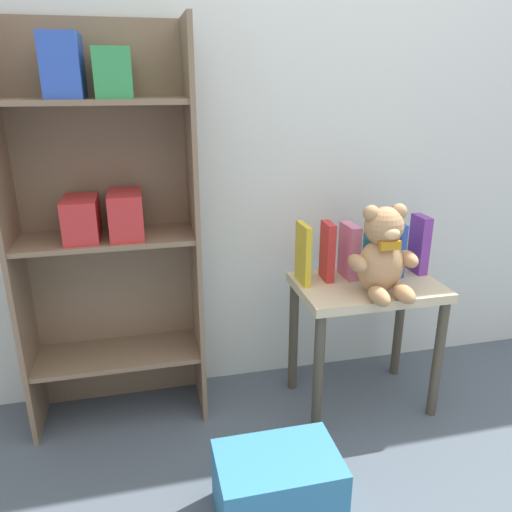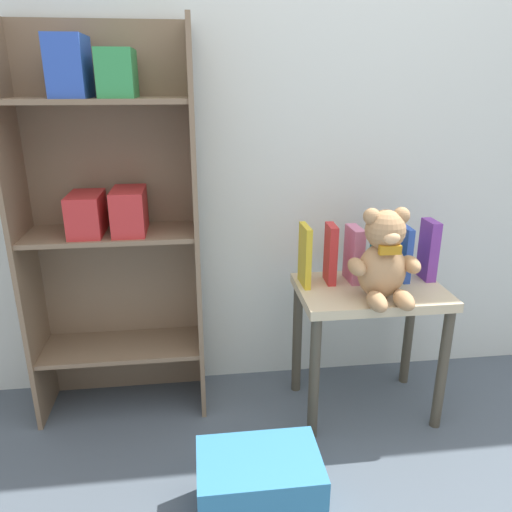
% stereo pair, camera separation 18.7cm
% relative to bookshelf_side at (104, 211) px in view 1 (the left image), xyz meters
% --- Properties ---
extents(wall_back, '(4.80, 0.06, 2.50)m').
position_rel_bookshelf_side_xyz_m(wall_back, '(0.84, 0.15, 0.40)').
color(wall_back, silver).
rests_on(wall_back, ground_plane).
extents(bookshelf_side, '(0.66, 0.28, 1.50)m').
position_rel_bookshelf_side_xyz_m(bookshelf_side, '(0.00, 0.00, 0.00)').
color(bookshelf_side, '#7F664C').
rests_on(bookshelf_side, ground_plane).
extents(display_table, '(0.56, 0.37, 0.54)m').
position_rel_bookshelf_side_xyz_m(display_table, '(0.98, -0.18, -0.40)').
color(display_table, beige).
rests_on(display_table, ground_plane).
extents(teddy_bear, '(0.26, 0.24, 0.34)m').
position_rel_bookshelf_side_xyz_m(teddy_bear, '(0.98, -0.29, -0.15)').
color(teddy_bear, tan).
rests_on(teddy_bear, display_table).
extents(book_standing_yellow, '(0.03, 0.13, 0.24)m').
position_rel_bookshelf_side_xyz_m(book_standing_yellow, '(0.73, -0.12, -0.18)').
color(book_standing_yellow, gold).
rests_on(book_standing_yellow, display_table).
extents(book_standing_red, '(0.04, 0.10, 0.23)m').
position_rel_bookshelf_side_xyz_m(book_standing_red, '(0.83, -0.11, -0.19)').
color(book_standing_red, red).
rests_on(book_standing_red, display_table).
extents(book_standing_pink, '(0.05, 0.12, 0.22)m').
position_rel_bookshelf_side_xyz_m(book_standing_pink, '(0.93, -0.10, -0.19)').
color(book_standing_pink, '#D17093').
rests_on(book_standing_pink, display_table).
extents(book_standing_teal, '(0.05, 0.13, 0.20)m').
position_rel_bookshelf_side_xyz_m(book_standing_teal, '(1.03, -0.12, -0.20)').
color(book_standing_teal, teal).
rests_on(book_standing_teal, display_table).
extents(book_standing_blue, '(0.03, 0.11, 0.22)m').
position_rel_bookshelf_side_xyz_m(book_standing_blue, '(1.13, -0.12, -0.19)').
color(book_standing_blue, '#2D51B7').
rests_on(book_standing_blue, display_table).
extents(book_standing_purple, '(0.04, 0.10, 0.24)m').
position_rel_bookshelf_side_xyz_m(book_standing_purple, '(1.23, -0.12, -0.18)').
color(book_standing_purple, purple).
rests_on(book_standing_purple, display_table).
extents(storage_bin, '(0.38, 0.25, 0.22)m').
position_rel_bookshelf_side_xyz_m(storage_bin, '(0.48, -0.68, -0.74)').
color(storage_bin, teal).
rests_on(storage_bin, ground_plane).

